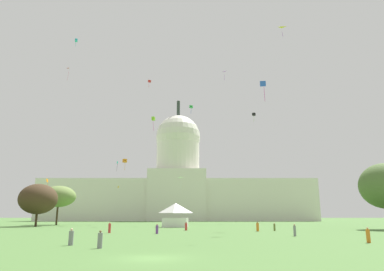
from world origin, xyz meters
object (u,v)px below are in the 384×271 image
Objects in this scene: tree_west_near at (61,196)px; kite_red_high at (151,81)px; tree_west_mid at (40,199)px; person_orange_mid_right at (259,227)px; capitol_building at (179,188)px; kite_cyan_high at (78,41)px; kite_white_low at (182,178)px; event_tent at (177,215)px; kite_green_high at (193,107)px; kite_black_high at (256,114)px; person_purple_front_center at (159,229)px; person_grey_lawn_far_right at (102,240)px; kite_blue_mid at (265,85)px; person_red_front_right at (188,227)px; person_red_back_right at (111,228)px; kite_turquoise_mid at (119,164)px; person_grey_front_left at (73,238)px; person_olive_mid_left at (276,227)px; person_grey_deep_crowd at (297,231)px; kite_lime_mid at (155,119)px; kite_orange_mid at (127,161)px; kite_yellow_high at (283,30)px; person_orange_near_tree_east at (370,236)px; kite_pink_high at (71,71)px; kite_gold_low at (120,187)px; kite_violet_high at (225,73)px; kite_orange_low at (49,182)px.

kite_red_high is (26.00, 10.77, 42.71)m from tree_west_near.
tree_west_mid is 6.41× the size of person_orange_mid_right.
capitol_building reaches higher than kite_cyan_high.
kite_white_low is at bearing 142.00° from person_orange_mid_right.
kite_cyan_high is at bearing 165.05° from event_tent.
kite_green_high is (7.34, -76.38, 20.99)m from capitol_building.
kite_black_high is (29.35, 21.69, 28.46)m from kite_white_low.
person_grey_lawn_far_right is at bearing -126.93° from person_purple_front_center.
tree_west_mid is 4.18× the size of kite_cyan_high.
tree_west_near is at bearing 174.48° from person_orange_mid_right.
person_red_front_right is at bearing 16.23° from kite_blue_mid.
person_red_back_right is (-12.61, -9.98, 0.06)m from person_red_front_right.
kite_turquoise_mid is at bearing 153.43° from person_orange_mid_right.
tree_west_mid is 6.88× the size of person_grey_front_left.
person_purple_front_center is at bearing 161.99° from person_olive_mid_left.
kite_lime_mid is at bearing -53.54° from person_grey_deep_crowd.
kite_turquoise_mid is at bearing -149.05° from kite_black_high.
kite_black_high is (47.26, 24.78, 23.08)m from kite_orange_mid.
capitol_building is 90.64× the size of person_grey_lawn_far_right.
person_red_front_right is 0.43× the size of kite_black_high.
kite_yellow_high is at bearing -25.44° from kite_white_low.
person_orange_near_tree_east is (24.42, -18.57, 0.04)m from person_purple_front_center.
kite_green_high is at bearing -47.25° from kite_orange_mid.
capitol_building is at bearing 69.79° from tree_west_mid.
kite_pink_high is at bearing -141.29° from kite_turquoise_mid.
kite_orange_mid is (-13.70, 79.86, 19.46)m from person_grey_lawn_far_right.
kite_cyan_high reaches higher than tree_west_near.
person_olive_mid_left is 1.55× the size of kite_gold_low.
kite_red_high is (-10.21, 63.85, 50.63)m from person_purple_front_center.
capitol_building is at bearing 27.36° from kite_turquoise_mid.
kite_red_high is (-29.13, 59.67, 24.75)m from kite_blue_mid.
kite_black_high is at bearing -167.50° from kite_cyan_high.
kite_black_high reaches higher than person_purple_front_center.
kite_red_high reaches higher than person_grey_lawn_far_right.
kite_yellow_high is at bearing -80.44° from kite_turquoise_mid.
event_tent is at bearing 158.63° from person_orange_mid_right.
person_orange_near_tree_east is 0.54× the size of kite_violet_high.
kite_blue_mid is at bearing -96.71° from kite_turquoise_mid.
kite_blue_mid reaches higher than person_orange_near_tree_east.
person_orange_near_tree_east is 12.73m from person_grey_deep_crowd.
kite_blue_mid is (-1.09, 10.81, 25.81)m from person_grey_deep_crowd.
tree_west_near is 82.39m from person_grey_deep_crowd.
kite_red_high is (24.75, 14.18, 2.00)m from kite_pink_high.
kite_violet_high reaches higher than person_olive_mid_left.
kite_orange_mid is at bearing -125.61° from kite_pink_high.
kite_lime_mid is 35.20m from kite_orange_low.
kite_yellow_high reaches higher than person_orange_mid_right.
kite_lime_mid is (-4.02, -85.41, 14.31)m from capitol_building.
person_grey_front_left is 123.37m from kite_gold_low.
kite_violet_high is (-1.88, 57.08, 27.02)m from kite_blue_mid.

